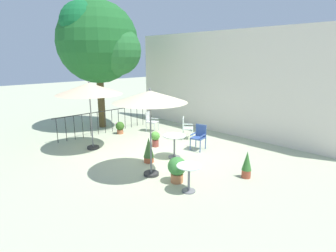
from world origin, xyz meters
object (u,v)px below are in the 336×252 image
(cafe_table_0, at_px, (189,174))
(potted_plant_2, at_px, (177,168))
(potted_plant_4, at_px, (149,150))
(potted_plant_1, at_px, (120,127))
(patio_umbrella_0, at_px, (89,89))
(shade_tree, at_px, (99,42))
(patio_umbrella_1, at_px, (150,98))
(cafe_table_1, at_px, (174,142))
(potted_plant_3, at_px, (247,164))
(potted_plant_0, at_px, (155,138))
(patio_chair_1, at_px, (199,135))
(patio_chair_0, at_px, (151,120))
(patio_chair_2, at_px, (186,126))

(cafe_table_0, bearing_deg, potted_plant_2, 162.67)
(cafe_table_0, distance_m, potted_plant_4, 2.32)
(potted_plant_1, bearing_deg, patio_umbrella_0, -62.27)
(shade_tree, relative_size, patio_umbrella_0, 2.33)
(shade_tree, bearing_deg, potted_plant_4, -16.20)
(patio_umbrella_1, xyz_separation_m, potted_plant_4, (-0.82, 0.61, -1.84))
(cafe_table_1, bearing_deg, potted_plant_1, 173.61)
(potted_plant_3, bearing_deg, potted_plant_0, 179.46)
(shade_tree, bearing_deg, patio_chair_1, 7.42)
(potted_plant_1, bearing_deg, shade_tree, 174.28)
(patio_chair_0, relative_size, patio_chair_2, 1.00)
(potted_plant_0, bearing_deg, potted_plant_2, -31.20)
(cafe_table_1, relative_size, patio_chair_0, 0.87)
(cafe_table_0, height_order, patio_chair_0, patio_chair_0)
(potted_plant_0, bearing_deg, patio_chair_1, 34.77)
(potted_plant_2, bearing_deg, shade_tree, 164.36)
(cafe_table_1, relative_size, patio_chair_2, 0.87)
(patio_chair_1, relative_size, potted_plant_0, 1.54)
(potted_plant_0, height_order, potted_plant_3, potted_plant_3)
(patio_umbrella_0, distance_m, potted_plant_2, 4.54)
(cafe_table_0, xyz_separation_m, potted_plant_4, (-2.24, 0.59, -0.07))
(cafe_table_1, xyz_separation_m, potted_plant_1, (-3.79, 0.42, -0.25))
(patio_chair_0, xyz_separation_m, patio_chair_1, (3.20, -0.43, 0.01))
(patio_chair_1, bearing_deg, cafe_table_0, -54.98)
(cafe_table_1, height_order, patio_chair_2, patio_chair_2)
(patio_chair_1, bearing_deg, patio_chair_0, 172.43)
(cafe_table_0, height_order, potted_plant_2, potted_plant_2)
(shade_tree, xyz_separation_m, patio_chair_1, (5.38, 0.70, -3.46))
(patio_umbrella_0, relative_size, patio_umbrella_1, 0.99)
(cafe_table_0, distance_m, cafe_table_1, 2.46)
(patio_umbrella_0, bearing_deg, cafe_table_0, -0.06)
(patio_umbrella_0, distance_m, potted_plant_1, 2.88)
(potted_plant_3, bearing_deg, potted_plant_2, -126.21)
(patio_chair_0, relative_size, potted_plant_3, 1.15)
(patio_chair_2, distance_m, potted_plant_1, 2.99)
(potted_plant_3, bearing_deg, cafe_table_0, -108.09)
(patio_chair_0, relative_size, potted_plant_4, 1.09)
(cafe_table_0, xyz_separation_m, potted_plant_0, (-3.30, 1.83, -0.15))
(potted_plant_3, bearing_deg, patio_umbrella_0, -161.50)
(potted_plant_0, xyz_separation_m, potted_plant_3, (3.88, -0.04, 0.06))
(patio_chair_2, xyz_separation_m, potted_plant_0, (-0.10, -1.62, -0.19))
(patio_umbrella_1, xyz_separation_m, patio_chair_0, (-3.72, 3.21, -1.75))
(patio_chair_0, relative_size, patio_chair_1, 0.98)
(patio_chair_1, height_order, potted_plant_4, patio_chair_1)
(shade_tree, height_order, patio_chair_2, shade_tree)
(cafe_table_1, bearing_deg, cafe_table_0, -37.17)
(patio_chair_0, xyz_separation_m, potted_plant_1, (-0.60, -1.28, -0.21))
(potted_plant_1, bearing_deg, cafe_table_0, -18.39)
(patio_umbrella_1, bearing_deg, patio_umbrella_0, 179.63)
(cafe_table_0, height_order, cafe_table_1, cafe_table_1)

